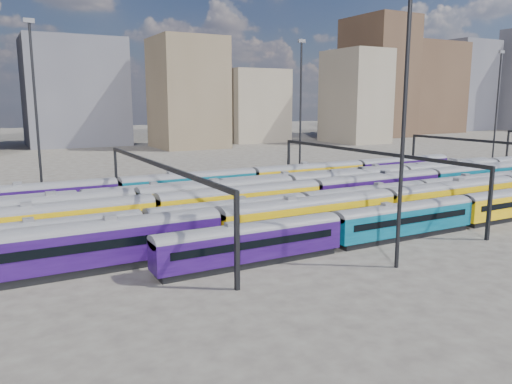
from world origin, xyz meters
TOP-DOWN VIEW (x-y plane):
  - ground at (0.00, 0.00)m, footprint 500.00×500.00m
  - rake_1 at (15.75, -10.00)m, footprint 109.29×3.20m
  - rake_2 at (-3.81, -5.00)m, footprint 115.64×2.82m
  - rake_3 at (-9.51, 0.00)m, footprint 108.72×3.18m
  - rake_4 at (0.55, 5.00)m, footprint 130.34×3.18m
  - rake_5 at (-7.92, 10.00)m, footprint 113.50×2.77m
  - rake_6 at (-10.35, 15.00)m, footprint 105.65×3.09m
  - gantry_1 at (-20.00, 0.00)m, footprint 0.35×40.35m
  - gantry_2 at (10.00, 0.00)m, footprint 0.35×40.35m
  - gantry_3 at (40.00, 0.00)m, footprint 0.35×40.35m
  - mast_1 at (-30.00, 22.00)m, footprint 1.40×0.50m
  - mast_2 at (-5.00, -22.00)m, footprint 1.40×0.50m
  - mast_3 at (15.00, 24.00)m, footprint 1.40×0.50m
  - mast_5 at (65.00, 20.00)m, footprint 1.40×0.50m
  - skyline at (104.75, 105.73)m, footprint 399.22×60.48m

SIDE VIEW (x-z plane):
  - ground at x=0.00m, z-range 0.00..0.00m
  - rake_5 at x=-7.92m, z-range 0.12..4.77m
  - rake_2 at x=-3.81m, z-range 0.12..4.86m
  - rake_6 at x=-10.35m, z-range 0.13..5.34m
  - rake_4 at x=0.55m, z-range 0.13..5.49m
  - rake_3 at x=-9.51m, z-range 0.13..5.50m
  - rake_1 at x=15.75m, z-range 0.14..5.53m
  - gantry_1 at x=-20.00m, z-range 2.78..10.80m
  - gantry_2 at x=10.00m, z-range 2.78..10.80m
  - gantry_3 at x=40.00m, z-range 2.78..10.80m
  - mast_1 at x=-30.00m, z-range 1.17..26.77m
  - mast_2 at x=-5.00m, z-range 1.17..26.77m
  - mast_3 at x=15.00m, z-range 1.17..26.77m
  - mast_5 at x=65.00m, z-range 1.17..26.77m
  - skyline at x=104.75m, z-range -4.18..45.85m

